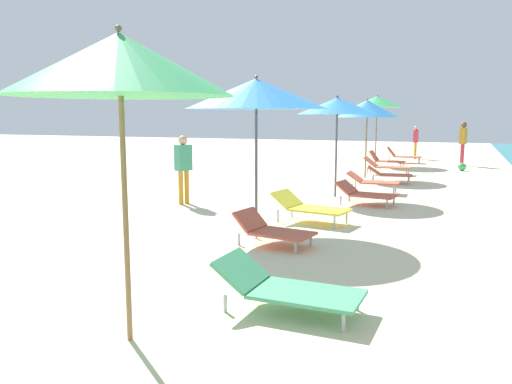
% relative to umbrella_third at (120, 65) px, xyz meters
% --- Properties ---
extents(umbrella_third, '(1.95, 1.95, 2.80)m').
position_rel_umbrella_third_xyz_m(umbrella_third, '(0.00, 0.00, 0.00)').
color(umbrella_third, olive).
rests_on(umbrella_third, ground).
extents(lounger_third_shoreside, '(1.55, 0.74, 0.53)m').
position_rel_umbrella_third_xyz_m(lounger_third_shoreside, '(1.11, 1.21, -2.21)').
color(lounger_third_shoreside, '#4CA572').
rests_on(lounger_third_shoreside, ground).
extents(umbrella_fourth, '(2.50, 2.50, 2.74)m').
position_rel_umbrella_third_xyz_m(umbrella_fourth, '(-0.65, 4.76, -0.05)').
color(umbrella_fourth, '#4C4C51').
rests_on(umbrella_fourth, ground).
extents(lounger_fourth_shoreside, '(1.54, 0.92, 0.58)m').
position_rel_umbrella_third_xyz_m(lounger_fourth_shoreside, '(0.09, 5.67, -2.16)').
color(lounger_fourth_shoreside, yellow).
rests_on(lounger_fourth_shoreside, ground).
extents(lounger_fourth_inland, '(1.30, 0.82, 0.54)m').
position_rel_umbrella_third_xyz_m(lounger_fourth_inland, '(0.04, 3.74, -2.21)').
color(lounger_fourth_inland, '#D8593F').
rests_on(lounger_fourth_inland, ground).
extents(umbrella_fifth, '(2.01, 2.01, 2.54)m').
position_rel_umbrella_third_xyz_m(umbrella_fifth, '(-0.18, 9.01, -0.20)').
color(umbrella_fifth, '#4C4C51').
rests_on(umbrella_fifth, ground).
extents(lounger_fifth_shoreside, '(1.35, 0.64, 0.56)m').
position_rel_umbrella_third_xyz_m(lounger_fifth_shoreside, '(0.59, 9.97, -2.15)').
color(lounger_fifth_shoreside, '#D8593F').
rests_on(lounger_fifth_shoreside, ground).
extents(lounger_fifth_inland, '(1.40, 0.86, 0.53)m').
position_rel_umbrella_third_xyz_m(lounger_fifth_inland, '(0.74, 8.05, -2.20)').
color(lounger_fifth_inland, '#D8593F').
rests_on(lounger_fifth_inland, ground).
extents(umbrella_sixth, '(2.05, 2.05, 2.60)m').
position_rel_umbrella_third_xyz_m(umbrella_sixth, '(-0.19, 13.37, -0.21)').
color(umbrella_sixth, olive).
rests_on(umbrella_sixth, ground).
extents(lounger_sixth_shoreside, '(1.61, 0.63, 0.60)m').
position_rel_umbrella_third_xyz_m(lounger_sixth_shoreside, '(0.33, 14.59, -2.17)').
color(lounger_sixth_shoreside, '#D8593F').
rests_on(lounger_sixth_shoreside, ground).
extents(lounger_sixth_inland, '(1.39, 0.79, 0.51)m').
position_rel_umbrella_third_xyz_m(lounger_sixth_inland, '(0.74, 12.14, -2.18)').
color(lounger_sixth_inland, '#D8593F').
rests_on(lounger_sixth_inland, ground).
extents(umbrella_farthest, '(2.10, 2.10, 2.91)m').
position_rel_umbrella_third_xyz_m(umbrella_farthest, '(-0.63, 18.28, 0.15)').
color(umbrella_farthest, olive).
rests_on(umbrella_farthest, ground).
extents(lounger_farthest_shoreside, '(1.47, 0.66, 0.69)m').
position_rel_umbrella_third_xyz_m(lounger_farthest_shoreside, '(0.39, 19.35, -2.14)').
color(lounger_farthest_shoreside, '#D8593F').
rests_on(lounger_farthest_shoreside, ground).
extents(lounger_farthest_inland, '(1.41, 0.70, 0.65)m').
position_rel_umbrella_third_xyz_m(lounger_farthest_inland, '(-0.05, 17.15, -2.18)').
color(lounger_farthest_inland, '#D8593F').
rests_on(lounger_farthest_inland, ground).
extents(person_walking_near, '(0.31, 0.40, 1.79)m').
position_rel_umbrella_third_xyz_m(person_walking_near, '(2.78, 19.11, -1.37)').
color(person_walking_near, '#D8334C').
rests_on(person_walking_near, ground).
extents(person_walking_mid, '(0.35, 0.42, 1.59)m').
position_rel_umbrella_third_xyz_m(person_walking_mid, '(-3.21, 6.62, -1.51)').
color(person_walking_mid, orange).
rests_on(person_walking_mid, ground).
extents(person_walking_far, '(0.23, 0.37, 1.57)m').
position_rel_umbrella_third_xyz_m(person_walking_far, '(0.70, 21.84, -1.53)').
color(person_walking_far, orange).
rests_on(person_walking_far, ground).
extents(beach_ball, '(0.30, 0.30, 0.30)m').
position_rel_umbrella_third_xyz_m(beach_ball, '(2.80, 16.82, -2.32)').
color(beach_ball, '#3FB266').
rests_on(beach_ball, ground).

